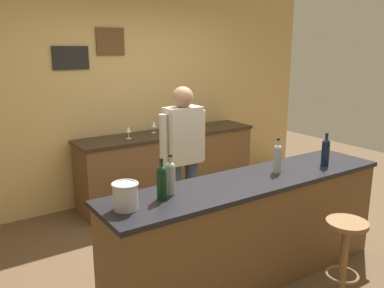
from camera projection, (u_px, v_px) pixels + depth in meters
ground_plane at (221, 258)px, 3.89m from camera, size 10.00×10.00×0.00m
back_wall at (125, 93)px, 5.18m from camera, size 6.00×0.09×2.80m
bar_counter at (250, 229)px, 3.45m from camera, size 2.64×0.60×0.92m
side_counter at (169, 165)px, 5.32m from camera, size 2.43×0.56×0.90m
bartender at (183, 155)px, 4.01m from camera, size 0.52×0.21×1.62m
bar_stool at (345, 247)px, 3.15m from camera, size 0.32×0.32×0.68m
wine_bottle_a at (162, 181)px, 2.87m from camera, size 0.07×0.07×0.31m
wine_bottle_b at (171, 177)px, 2.97m from camera, size 0.07×0.07×0.31m
wine_bottle_c at (277, 157)px, 3.49m from camera, size 0.07×0.07×0.31m
wine_bottle_d at (326, 151)px, 3.69m from camera, size 0.07×0.07×0.31m
ice_bucket at (125, 195)px, 2.70m from camera, size 0.19×0.19×0.19m
wine_glass_a at (128, 130)px, 4.86m from camera, size 0.07×0.07×0.16m
wine_glass_b at (154, 125)px, 5.17m from camera, size 0.07×0.07×0.16m
coffee_mug at (189, 125)px, 5.45m from camera, size 0.13×0.08×0.09m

